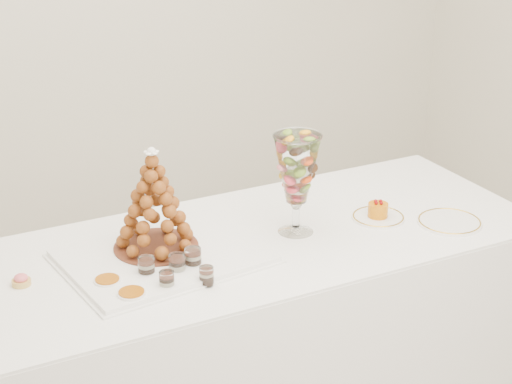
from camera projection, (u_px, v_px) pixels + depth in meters
buffet_table at (251, 337)px, 3.31m from camera, size 2.20×0.89×0.84m
lace_tray at (163, 256)px, 2.99m from camera, size 0.71×0.57×0.02m
macaron_vase at (297, 170)px, 3.11m from camera, size 0.17×0.17×0.38m
cake_plate at (378, 217)px, 3.31m from camera, size 0.20×0.20×0.01m
spare_plate at (449, 222)px, 3.27m from camera, size 0.25×0.25×0.01m
pink_tart at (21, 280)px, 2.82m from camera, size 0.06×0.06×0.04m
verrine_a at (146, 268)px, 2.86m from camera, size 0.07×0.07×0.08m
verrine_b at (177, 265)px, 2.88m from camera, size 0.07×0.07×0.08m
verrine_c at (193, 259)px, 2.92m from camera, size 0.07×0.07×0.08m
verrine_d at (167, 281)px, 2.78m from camera, size 0.06×0.06×0.07m
verrine_e at (207, 276)px, 2.82m from camera, size 0.05×0.05×0.07m
ramekin_back at (108, 283)px, 2.81m from camera, size 0.09×0.09×0.03m
ramekin_front at (132, 296)px, 2.73m from camera, size 0.09×0.09×0.03m
croquembouche at (154, 200)px, 2.96m from camera, size 0.32×0.32×0.38m
mousse_cake at (378, 210)px, 3.30m from camera, size 0.08×0.08×0.07m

